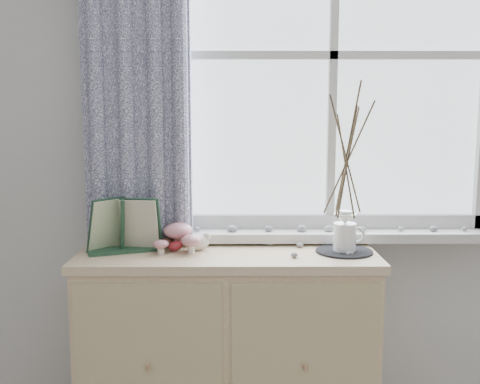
{
  "coord_description": "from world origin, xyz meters",
  "views": [
    {
      "loc": [
        -0.11,
        -0.35,
        1.39
      ],
      "look_at": [
        -0.1,
        1.7,
        1.1
      ],
      "focal_mm": 40.0,
      "sensor_mm": 36.0,
      "label": 1
    }
  ],
  "objects": [
    {
      "name": "songbird_figurine",
      "position": [
        -0.27,
        1.77,
        0.89
      ],
      "size": [
        0.15,
        0.1,
        0.07
      ],
      "primitive_type": null,
      "rotation": [
        0.0,
        0.0,
        0.31
      ],
      "color": "silver",
      "rests_on": "sideboard"
    },
    {
      "name": "wooden_eggs",
      "position": [
        -0.38,
        1.82,
        0.88
      ],
      "size": [
        0.16,
        0.17,
        0.06
      ],
      "color": "tan",
      "rests_on": "sideboard"
    },
    {
      "name": "sideboard",
      "position": [
        -0.15,
        1.75,
        0.43
      ],
      "size": [
        1.2,
        0.45,
        0.85
      ],
      "color": "beige",
      "rests_on": "ground"
    },
    {
      "name": "botanical_book",
      "position": [
        -0.57,
        1.73,
        0.96
      ],
      "size": [
        0.35,
        0.23,
        0.23
      ],
      "primitive_type": null,
      "rotation": [
        0.0,
        0.0,
        0.35
      ],
      "color": "#1F402B",
      "rests_on": "sideboard"
    },
    {
      "name": "crocheted_doily",
      "position": [
        0.32,
        1.74,
        0.85
      ],
      "size": [
        0.23,
        0.23,
        0.01
      ],
      "primitive_type": "cylinder",
      "color": "black",
      "rests_on": "sideboard"
    },
    {
      "name": "sideboard_pebbles",
      "position": [
        0.15,
        1.75,
        0.86
      ],
      "size": [
        0.33,
        0.23,
        0.02
      ],
      "color": "gray",
      "rests_on": "sideboard"
    },
    {
      "name": "toadstool_cluster",
      "position": [
        -0.35,
        1.76,
        0.92
      ],
      "size": [
        0.19,
        0.17,
        0.11
      ],
      "color": "white",
      "rests_on": "sideboard"
    },
    {
      "name": "twig_pitcher",
      "position": [
        0.32,
        1.74,
        1.24
      ],
      "size": [
        0.3,
        0.3,
        0.68
      ],
      "rotation": [
        0.0,
        0.0,
        0.27
      ],
      "color": "white",
      "rests_on": "crocheted_doily"
    }
  ]
}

